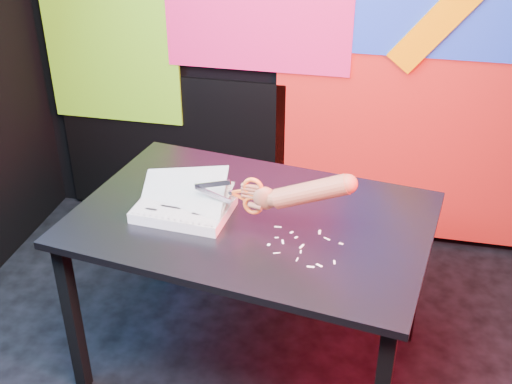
# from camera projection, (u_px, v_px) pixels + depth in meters

# --- Properties ---
(room) EXTENTS (3.01, 3.01, 2.71)m
(room) POSITION_uv_depth(u_px,v_px,m) (236.00, 109.00, 1.83)
(room) COLOR black
(room) RESTS_ON ground
(backdrop) EXTENTS (2.88, 0.05, 2.08)m
(backdrop) POSITION_uv_depth(u_px,v_px,m) (318.00, 73.00, 3.25)
(backdrop) COLOR red
(backdrop) RESTS_ON ground
(work_table) EXTENTS (1.46, 1.09, 0.75)m
(work_table) POSITION_uv_depth(u_px,v_px,m) (252.00, 233.00, 2.50)
(work_table) COLOR black
(work_table) RESTS_ON ground
(printout_stack) EXTENTS (0.37, 0.29, 0.19)m
(printout_stack) POSITION_uv_depth(u_px,v_px,m) (184.00, 208.00, 2.46)
(printout_stack) COLOR silver
(printout_stack) RESTS_ON work_table
(scissors) EXTENTS (0.27, 0.04, 0.15)m
(scissors) POSITION_uv_depth(u_px,v_px,m) (248.00, 195.00, 2.33)
(scissors) COLOR #9FA2B4
(scissors) RESTS_ON printout_stack
(hand_forearm) EXTENTS (0.41, 0.10, 0.19)m
(hand_forearm) POSITION_uv_depth(u_px,v_px,m) (303.00, 193.00, 2.25)
(hand_forearm) COLOR brown
(hand_forearm) RESTS_ON work_table
(paper_clippings) EXTENTS (0.27, 0.24, 0.00)m
(paper_clippings) POSITION_uv_depth(u_px,v_px,m) (303.00, 246.00, 2.29)
(paper_clippings) COLOR white
(paper_clippings) RESTS_ON work_table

